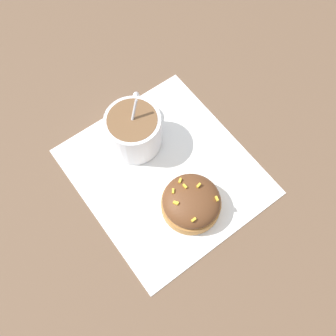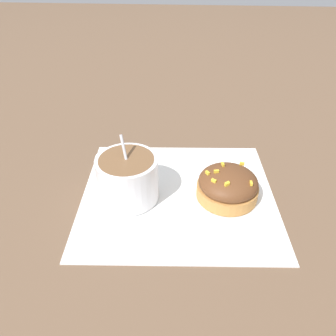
# 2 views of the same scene
# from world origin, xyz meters

# --- Properties ---
(ground_plane) EXTENTS (3.00, 3.00, 0.00)m
(ground_plane) POSITION_xyz_m (0.00, 0.00, 0.00)
(ground_plane) COLOR brown
(paper_napkin) EXTENTS (0.29, 0.27, 0.00)m
(paper_napkin) POSITION_xyz_m (0.00, 0.00, 0.00)
(paper_napkin) COLOR white
(paper_napkin) RESTS_ON ground_plane
(coffee_cup) EXTENTS (0.10, 0.09, 0.10)m
(coffee_cup) POSITION_xyz_m (0.07, 0.01, 0.04)
(coffee_cup) COLOR white
(coffee_cup) RESTS_ON paper_napkin
(frosted_pastry) EXTENTS (0.09, 0.09, 0.05)m
(frosted_pastry) POSITION_xyz_m (-0.07, -0.00, 0.02)
(frosted_pastry) COLOR #C18442
(frosted_pastry) RESTS_ON paper_napkin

